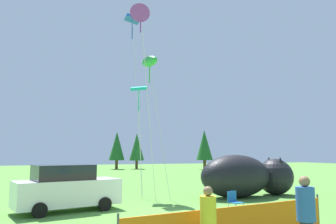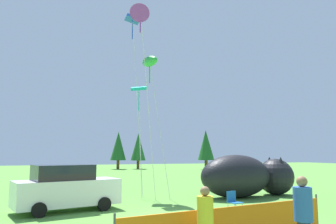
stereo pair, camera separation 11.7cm
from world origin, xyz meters
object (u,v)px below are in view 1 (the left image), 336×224
(inflatable_cat, at_px, (246,177))
(kite_green_fish, at_px, (150,62))
(kite_purple_delta, at_px, (141,9))
(spectator_in_blue_shirt, at_px, (208,221))
(parked_car, at_px, (67,188))
(folding_chair, at_px, (234,200))
(kite_teal_diamond, at_px, (139,90))
(spectator_in_red_shirt, at_px, (306,215))
(kite_blue_box, at_px, (133,23))

(inflatable_cat, height_order, kite_green_fish, kite_green_fish)
(kite_purple_delta, bearing_deg, inflatable_cat, 5.25)
(spectator_in_blue_shirt, xyz_separation_m, kite_purple_delta, (0.69, 8.72, 8.85))
(parked_car, relative_size, kite_purple_delta, 0.43)
(folding_chair, height_order, kite_teal_diamond, kite_teal_diamond)
(folding_chair, relative_size, spectator_in_red_shirt, 0.47)
(spectator_in_red_shirt, bearing_deg, spectator_in_blue_shirt, 162.72)
(parked_car, relative_size, kite_green_fish, 0.55)
(spectator_in_red_shirt, xyz_separation_m, kite_purple_delta, (-1.43, 9.38, 8.72))
(parked_car, distance_m, spectator_in_blue_shirt, 8.41)
(inflatable_cat, distance_m, spectator_in_blue_shirt, 11.67)
(parked_car, distance_m, inflatable_cat, 9.77)
(parked_car, bearing_deg, inflatable_cat, -7.22)
(parked_car, relative_size, folding_chair, 5.07)
(spectator_in_blue_shirt, xyz_separation_m, kite_teal_diamond, (1.29, 11.20, 5.10))
(folding_chair, distance_m, inflatable_cat, 5.48)
(kite_teal_diamond, bearing_deg, inflatable_cat, -18.26)
(kite_green_fish, height_order, kite_purple_delta, kite_purple_delta)
(parked_car, distance_m, kite_green_fish, 8.81)
(parked_car, relative_size, spectator_in_blue_shirt, 2.71)
(folding_chair, relative_size, kite_green_fish, 0.11)
(kite_green_fish, distance_m, kite_blue_box, 3.20)
(folding_chair, relative_size, spectator_in_blue_shirt, 0.53)
(parked_car, height_order, folding_chair, parked_car)
(kite_teal_diamond, bearing_deg, kite_purple_delta, -103.57)
(parked_car, relative_size, kite_blue_box, 0.41)
(inflatable_cat, bearing_deg, kite_blue_box, 144.33)
(kite_teal_diamond, bearing_deg, folding_chair, -68.98)
(parked_car, distance_m, kite_teal_diamond, 7.18)
(kite_blue_box, distance_m, kite_purple_delta, 3.96)
(kite_purple_delta, bearing_deg, kite_blue_box, 82.85)
(kite_green_fish, bearing_deg, kite_blue_box, 119.01)
(kite_purple_delta, bearing_deg, spectator_in_red_shirt, -81.36)
(inflatable_cat, xyz_separation_m, kite_blue_box, (-5.87, 3.27, 9.48))
(parked_car, height_order, spectator_in_red_shirt, parked_car)
(spectator_in_blue_shirt, bearing_deg, kite_purple_delta, 85.50)
(parked_car, xyz_separation_m, kite_teal_diamond, (3.93, 3.22, 5.07))
(kite_teal_diamond, bearing_deg, kite_green_fish, 2.52)
(spectator_in_blue_shirt, bearing_deg, kite_green_fish, 80.32)
(folding_chair, relative_size, inflatable_cat, 0.15)
(folding_chair, height_order, kite_blue_box, kite_blue_box)
(kite_green_fish, bearing_deg, spectator_in_red_shirt, -89.05)
(folding_chair, xyz_separation_m, kite_green_fish, (-1.75, 6.21, 7.21))
(spectator_in_red_shirt, xyz_separation_m, kite_teal_diamond, (-0.83, 11.86, 4.98))
(spectator_in_blue_shirt, relative_size, kite_teal_diamond, 0.26)
(folding_chair, bearing_deg, spectator_in_blue_shirt, -46.99)
(kite_blue_box, relative_size, kite_purple_delta, 1.04)
(spectator_in_red_shirt, bearing_deg, kite_purple_delta, 98.64)
(inflatable_cat, height_order, kite_purple_delta, kite_purple_delta)
(parked_car, xyz_separation_m, inflatable_cat, (9.68, 1.32, 0.13))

